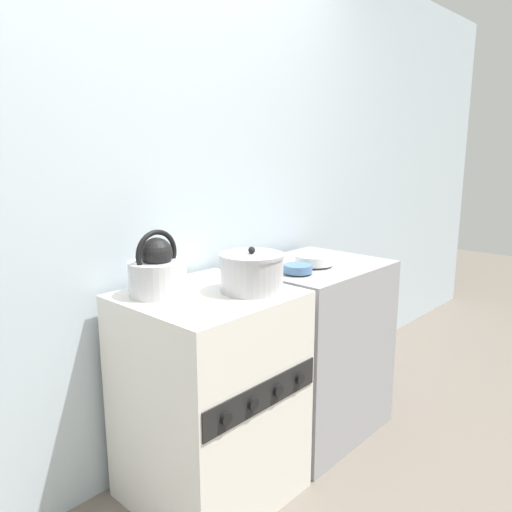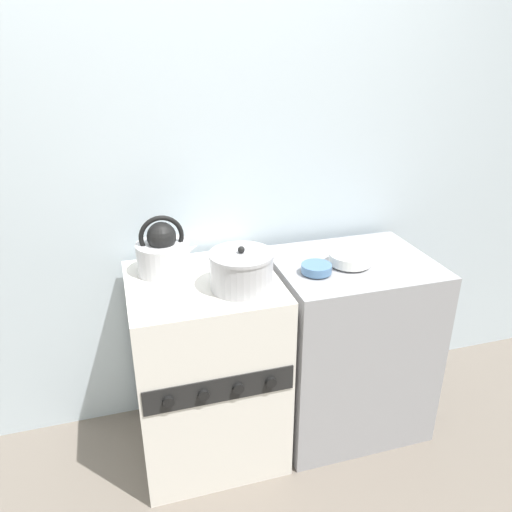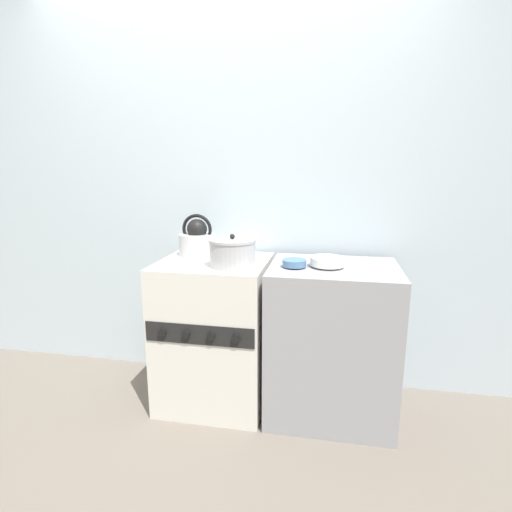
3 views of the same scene
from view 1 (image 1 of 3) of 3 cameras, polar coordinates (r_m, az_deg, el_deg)
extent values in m
cube|color=silver|center=(2.18, -12.20, 7.14)|extent=(7.00, 0.06, 2.50)
cube|color=silver|center=(2.13, -5.30, -15.63)|extent=(0.62, 0.59, 0.88)
cube|color=black|center=(1.90, 0.88, -15.69)|extent=(0.60, 0.01, 0.11)
cylinder|color=black|center=(1.76, -3.46, -18.04)|extent=(0.04, 0.02, 0.04)
cylinder|color=black|center=(1.85, -0.34, -16.53)|extent=(0.04, 0.02, 0.04)
cylinder|color=black|center=(1.94, 2.53, -15.09)|extent=(0.04, 0.02, 0.04)
cylinder|color=black|center=(2.03, 5.03, -13.77)|extent=(0.04, 0.02, 0.04)
cube|color=#99999E|center=(2.59, 6.37, -10.41)|extent=(0.70, 0.57, 0.88)
cylinder|color=silver|center=(1.96, -11.16, -2.48)|extent=(0.22, 0.22, 0.13)
sphere|color=black|center=(1.94, -11.28, 0.29)|extent=(0.12, 0.12, 0.12)
torus|color=black|center=(1.94, -11.28, 0.25)|extent=(0.19, 0.02, 0.19)
cone|color=silver|center=(2.02, -8.77, -1.39)|extent=(0.11, 0.05, 0.09)
cylinder|color=#B2B2B7|center=(1.97, -0.49, -2.09)|extent=(0.25, 0.25, 0.14)
cylinder|color=#B2B2B7|center=(1.95, -0.49, 0.07)|extent=(0.26, 0.26, 0.01)
sphere|color=black|center=(1.95, -0.49, 0.67)|extent=(0.03, 0.03, 0.03)
cylinder|color=white|center=(2.41, 6.60, -1.04)|extent=(0.08, 0.08, 0.01)
cylinder|color=white|center=(2.40, 6.62, -0.40)|extent=(0.18, 0.18, 0.05)
cylinder|color=#4C729E|center=(2.25, 4.80, -1.97)|extent=(0.06, 0.06, 0.01)
cylinder|color=#4C729E|center=(2.25, 4.81, -1.44)|extent=(0.13, 0.13, 0.04)
camera|label=2|loc=(1.10, 70.97, 24.54)|focal=35.00mm
camera|label=3|loc=(2.06, 64.46, 4.69)|focal=28.00mm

